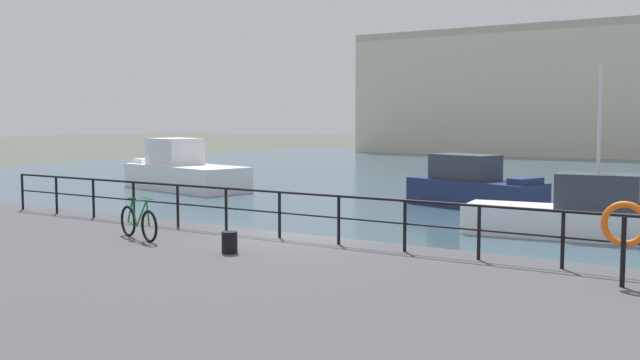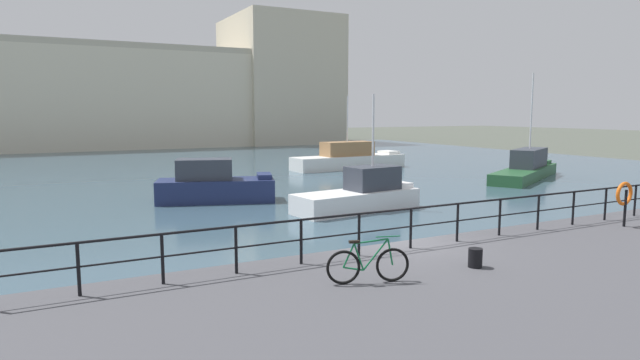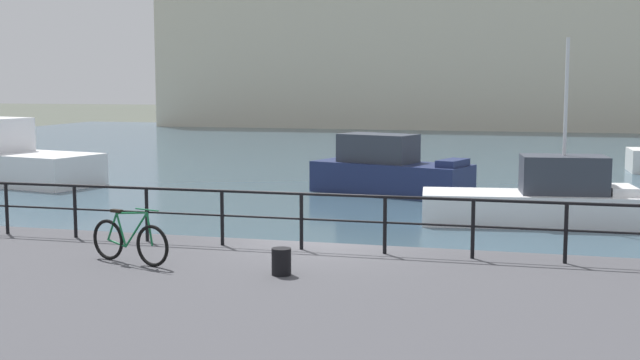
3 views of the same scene
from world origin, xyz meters
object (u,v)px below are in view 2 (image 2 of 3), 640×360
(moored_small_launch, at_px, (214,185))
(life_ring_stand, at_px, (624,195))
(moored_harbor_tender, at_px, (361,195))
(mooring_bollard, at_px, (475,258))
(parked_bicycle, at_px, (368,265))
(harbor_building, at_px, (166,95))
(moored_white_yacht, at_px, (349,159))
(moored_red_daysailer, at_px, (527,168))

(moored_small_launch, bearing_deg, life_ring_stand, -43.45)
(moored_harbor_tender, height_order, mooring_bollard, moored_harbor_tender)
(moored_harbor_tender, xyz_separation_m, parked_bicycle, (-6.82, -11.21, 0.57))
(moored_small_launch, height_order, parked_bicycle, moored_small_launch)
(parked_bicycle, distance_m, life_ring_stand, 10.11)
(harbor_building, distance_m, parked_bicycle, 63.85)
(moored_white_yacht, distance_m, moored_harbor_tender, 17.81)
(moored_white_yacht, bearing_deg, mooring_bollard, -117.74)
(harbor_building, height_order, moored_white_yacht, harbor_building)
(moored_small_launch, xyz_separation_m, life_ring_stand, (8.45, -15.50, 1.04))
(harbor_building, distance_m, moored_harbor_tender, 52.16)
(moored_harbor_tender, bearing_deg, moored_red_daysailer, 9.74)
(harbor_building, xyz_separation_m, parked_bicycle, (-8.96, -62.99, -5.39))
(moored_red_daysailer, xyz_separation_m, moored_harbor_tender, (-16.06, -4.85, -0.01))
(harbor_building, distance_m, mooring_bollard, 63.70)
(mooring_bollard, bearing_deg, life_ring_stand, 9.49)
(moored_small_launch, height_order, moored_white_yacht, moored_white_yacht)
(parked_bicycle, bearing_deg, moored_white_yacht, 77.45)
(moored_small_launch, distance_m, parked_bicycle, 16.62)
(harbor_building, bearing_deg, life_ring_stand, -89.00)
(moored_white_yacht, xyz_separation_m, moored_harbor_tender, (-8.59, -15.60, -0.09))
(life_ring_stand, bearing_deg, moored_red_daysailer, 49.46)
(moored_red_daysailer, height_order, moored_white_yacht, moored_red_daysailer)
(life_ring_stand, bearing_deg, moored_small_launch, 118.58)
(parked_bicycle, relative_size, mooring_bollard, 3.88)
(moored_white_yacht, bearing_deg, life_ring_stand, -104.45)
(life_ring_stand, bearing_deg, harbor_building, 91.00)
(moored_red_daysailer, bearing_deg, life_ring_stand, -158.89)
(moored_harbor_tender, xyz_separation_m, mooring_bollard, (-4.03, -11.38, 0.40))
(moored_white_yacht, xyz_separation_m, parked_bicycle, (-15.41, -26.81, 0.48))
(parked_bicycle, relative_size, life_ring_stand, 1.22)
(moored_red_daysailer, height_order, parked_bicycle, moored_red_daysailer)
(harbor_building, height_order, mooring_bollard, harbor_building)
(moored_red_daysailer, height_order, moored_small_launch, moored_red_daysailer)
(harbor_building, bearing_deg, mooring_bollard, -95.58)
(harbor_building, relative_size, parked_bicycle, 34.33)
(moored_harbor_tender, distance_m, mooring_bollard, 12.08)
(moored_red_daysailer, xyz_separation_m, life_ring_stand, (-12.85, -15.02, 1.15))
(harbor_building, relative_size, moored_white_yacht, 6.22)
(moored_small_launch, height_order, mooring_bollard, moored_small_launch)
(moored_harbor_tender, bearing_deg, parked_bicycle, -128.40)
(moored_red_daysailer, height_order, mooring_bollard, moored_red_daysailer)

